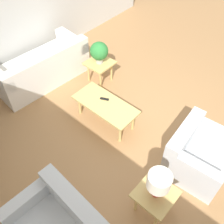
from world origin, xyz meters
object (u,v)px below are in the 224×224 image
object	(u,v)px
side_table_lamp	(155,196)
table_lamp	(159,182)
coffee_table	(105,106)
armchair	(197,155)
side_table_plant	(100,65)
sofa	(42,68)
potted_plant	(99,51)

from	to	relation	value
side_table_lamp	table_lamp	bearing A→B (deg)	-45.00
coffee_table	armchair	bearing A→B (deg)	-172.77
coffee_table	side_table_plant	xyz separation A→B (m)	(0.86, -0.77, 0.00)
sofa	side_table_plant	distance (m)	1.22
coffee_table	side_table_lamp	world-z (taller)	side_table_lamp
coffee_table	table_lamp	size ratio (longest dim) A/B	2.58
sofa	side_table_lamp	bearing A→B (deg)	81.66
armchair	potted_plant	xyz separation A→B (m)	(2.57, -0.55, 0.42)
side_table_plant	table_lamp	xyz separation A→B (m)	(-2.48, 1.56, 0.39)
armchair	side_table_plant	xyz separation A→B (m)	(2.57, -0.55, 0.09)
side_table_plant	side_table_lamp	xyz separation A→B (m)	(-2.48, 1.56, 0.00)
potted_plant	sofa	bearing A→B (deg)	40.95
side_table_lamp	potted_plant	xyz separation A→B (m)	(2.48, -1.56, 0.33)
sofa	armchair	xyz separation A→B (m)	(-3.49, -0.24, 0.01)
armchair	side_table_lamp	bearing A→B (deg)	169.84
sofa	side_table_lamp	size ratio (longest dim) A/B	3.92
armchair	table_lamp	world-z (taller)	table_lamp
side_table_plant	side_table_lamp	bearing A→B (deg)	147.86
coffee_table	side_table_plant	world-z (taller)	side_table_plant
side_table_lamp	armchair	bearing A→B (deg)	-95.54
coffee_table	table_lamp	distance (m)	1.84
sofa	side_table_lamp	distance (m)	3.48
potted_plant	side_table_lamp	bearing A→B (deg)	147.86
armchair	side_table_lamp	world-z (taller)	armchair
sofa	table_lamp	world-z (taller)	table_lamp
side_table_plant	side_table_lamp	world-z (taller)	same
side_table_lamp	potted_plant	bearing A→B (deg)	-32.14
sofa	armchair	world-z (taller)	sofa
side_table_lamp	table_lamp	size ratio (longest dim) A/B	1.12
potted_plant	armchair	bearing A→B (deg)	167.85
armchair	side_table_plant	size ratio (longest dim) A/B	1.96
coffee_table	potted_plant	xyz separation A→B (m)	(0.86, -0.77, 0.34)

